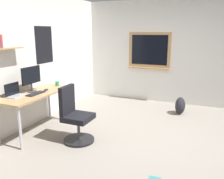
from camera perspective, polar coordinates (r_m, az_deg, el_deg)
ground_plane at (r=4.24m, az=9.70°, el=-11.93°), size 5.20×5.20×0.00m
wall_back at (r=4.99m, az=-18.33°, el=7.10°), size 5.00×0.30×2.60m
wall_right at (r=6.26m, az=15.29°, el=8.51°), size 0.22×5.00×2.60m
desk at (r=4.53m, az=-17.79°, el=-1.69°), size 1.47×0.60×0.74m
office_chair at (r=4.07m, az=-8.85°, el=-6.73°), size 0.52×0.52×0.95m
laptop at (r=4.36m, az=-22.17°, el=-0.85°), size 0.31×0.21×0.23m
monitor_primary at (r=4.54m, az=-18.74°, el=2.78°), size 0.46×0.17×0.46m
keyboard at (r=4.40m, az=-17.75°, el=-0.94°), size 0.37×0.13×0.02m
computer_mouse at (r=4.61m, az=-15.51°, el=-0.05°), size 0.10×0.06×0.03m
coffee_mug at (r=4.96m, az=-12.94°, el=1.41°), size 0.08×0.08×0.09m
backpack at (r=5.60m, az=15.97°, el=-3.72°), size 0.32×0.22×0.38m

